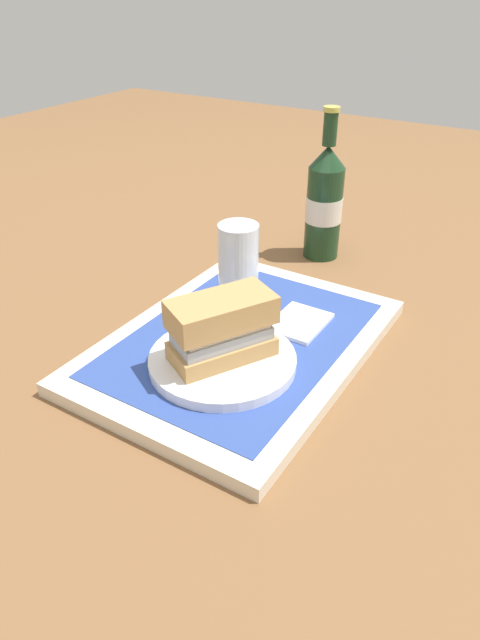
{
  "coord_description": "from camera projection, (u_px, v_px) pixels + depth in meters",
  "views": [
    {
      "loc": [
        -0.56,
        -0.35,
        0.46
      ],
      "look_at": [
        0.0,
        0.0,
        0.05
      ],
      "focal_mm": 32.23,
      "sensor_mm": 36.0,
      "label": 1
    }
  ],
  "objects": [
    {
      "name": "ground_plane",
      "position": [
        240.0,
        350.0,
        0.81
      ],
      "size": [
        3.0,
        3.0,
        0.0
      ],
      "primitive_type": "plane",
      "color": "brown"
    },
    {
      "name": "tray",
      "position": [
        240.0,
        344.0,
        0.8
      ],
      "size": [
        0.44,
        0.32,
        0.02
      ],
      "primitive_type": "cube",
      "color": "beige",
      "rests_on": "ground_plane"
    },
    {
      "name": "placemat",
      "position": [
        240.0,
        338.0,
        0.8
      ],
      "size": [
        0.38,
        0.27,
        0.0
      ],
      "primitive_type": "cube",
      "color": "#2D4793",
      "rests_on": "tray"
    },
    {
      "name": "plate",
      "position": [
        222.0,
        361.0,
        0.74
      ],
      "size": [
        0.19,
        0.19,
        0.01
      ],
      "primitive_type": "cylinder",
      "color": "white",
      "rests_on": "placemat"
    },
    {
      "name": "sandwich",
      "position": [
        224.0,
        327.0,
        0.71
      ],
      "size": [
        0.14,
        0.12,
        0.08
      ],
      "rotation": [
        0.0,
        0.0,
        -0.5
      ],
      "color": "tan",
      "rests_on": "plate"
    },
    {
      "name": "beer_glass",
      "position": [
        238.0,
        261.0,
        0.85
      ],
      "size": [
        0.06,
        0.06,
        0.12
      ],
      "color": "silver",
      "rests_on": "placemat"
    },
    {
      "name": "napkin_folded",
      "position": [
        299.0,
        323.0,
        0.82
      ],
      "size": [
        0.09,
        0.07,
        0.01
      ],
      "primitive_type": "cube",
      "color": "white",
      "rests_on": "placemat"
    },
    {
      "name": "beer_bottle",
      "position": [
        324.0,
        202.0,
        1.02
      ],
      "size": [
        0.07,
        0.07,
        0.27
      ],
      "color": "#19381E",
      "rests_on": "ground_plane"
    }
  ]
}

